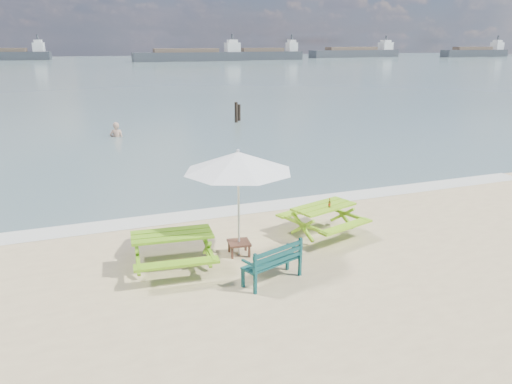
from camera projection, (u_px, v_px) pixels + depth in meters
name	position (u px, v px, depth m)	size (l,w,h in m)	color
sea	(82.00, 69.00, 85.91)	(300.00, 300.00, 0.00)	slate
foam_strip	(219.00, 212.00, 14.14)	(22.00, 0.90, 0.01)	silver
picnic_table_left	(173.00, 252.00, 10.54)	(1.86, 2.03, 0.80)	#67A118
picnic_table_right	(323.00, 221.00, 12.41)	(2.06, 2.18, 0.77)	#80B91C
park_bench	(272.00, 270.00, 10.03)	(1.37, 0.83, 0.80)	#0E3D3D
side_table	(239.00, 248.00, 11.30)	(0.54, 0.54, 0.31)	brown
patio_umbrella	(238.00, 162.00, 10.72)	(2.72, 2.72, 2.39)	silver
beer_bottle	(329.00, 204.00, 12.14)	(0.06, 0.06, 0.23)	#935E15
swimmer	(117.00, 141.00, 25.36)	(0.79, 0.62, 1.89)	tan
mooring_pilings	(237.00, 114.00, 29.89)	(0.58, 0.78, 1.40)	black
cargo_ships	(279.00, 54.00, 135.68)	(154.12, 29.23, 4.40)	#33373C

